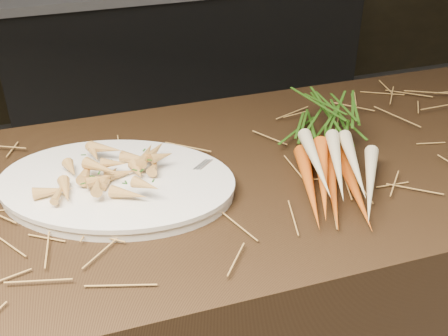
# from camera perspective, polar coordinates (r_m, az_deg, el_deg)

# --- Properties ---
(main_counter) EXTENTS (2.40, 0.70, 0.90)m
(main_counter) POSITION_cam_1_polar(r_m,az_deg,el_deg) (1.48, 2.38, -14.95)
(main_counter) COLOR black
(main_counter) RESTS_ON ground
(back_counter) EXTENTS (1.82, 0.62, 0.84)m
(back_counter) POSITION_cam_1_polar(r_m,az_deg,el_deg) (3.10, -4.39, 11.32)
(back_counter) COLOR black
(back_counter) RESTS_ON ground
(straw_bedding) EXTENTS (1.40, 0.60, 0.02)m
(straw_bedding) POSITION_cam_1_polar(r_m,az_deg,el_deg) (1.18, 2.88, 0.19)
(straw_bedding) COLOR olive
(straw_bedding) RESTS_ON main_counter
(root_veg_bunch) EXTENTS (0.30, 0.51, 0.09)m
(root_veg_bunch) POSITION_cam_1_polar(r_m,az_deg,el_deg) (1.23, 10.47, 2.81)
(root_veg_bunch) COLOR #CA5117
(root_veg_bunch) RESTS_ON main_counter
(serving_platter) EXTENTS (0.55, 0.46, 0.02)m
(serving_platter) POSITION_cam_1_polar(r_m,az_deg,el_deg) (1.13, -10.82, -1.91)
(serving_platter) COLOR white
(serving_platter) RESTS_ON main_counter
(roasted_veg_heap) EXTENTS (0.27, 0.24, 0.05)m
(roasted_veg_heap) POSITION_cam_1_polar(r_m,az_deg,el_deg) (1.11, -11.02, -0.29)
(roasted_veg_heap) COLOR #A27031
(roasted_veg_heap) RESTS_ON serving_platter
(serving_fork) EXTENTS (0.15, 0.12, 0.00)m
(serving_fork) POSITION_cam_1_polar(r_m,az_deg,el_deg) (1.08, -2.64, -2.31)
(serving_fork) COLOR silver
(serving_fork) RESTS_ON serving_platter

